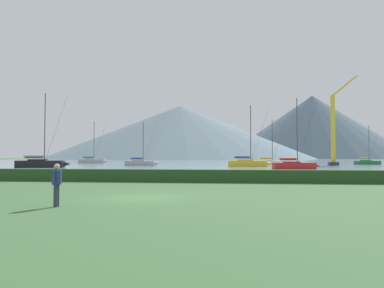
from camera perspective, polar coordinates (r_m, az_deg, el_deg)
name	(u,v)px	position (r m, az deg, el deg)	size (l,w,h in m)	color
ground_plane	(144,197)	(18.08, -7.27, -8.01)	(1000.00, 1000.00, 0.00)	#385B33
harbor_water	(227,162)	(154.51, 5.35, -2.66)	(320.00, 246.00, 0.00)	gray
hedge_line	(180,176)	(28.81, -1.85, -4.82)	(80.00, 1.20, 0.95)	#284C23
sailboat_slip_0	(141,163)	(82.44, -7.72, -2.84)	(7.56, 2.37, 9.50)	#9E9EA3
sailboat_slip_3	(368,162)	(104.43, 25.07, -2.50)	(7.18, 3.32, 9.75)	#236B38
sailboat_slip_4	(41,163)	(72.43, -21.90, -2.71)	(9.41, 4.79, 13.40)	black
sailboat_slip_5	(270,162)	(90.64, 11.81, -2.73)	(7.68, 3.23, 10.72)	white
sailboat_slip_6	(248,163)	(75.12, 8.50, -2.84)	(8.84, 3.32, 12.15)	gold
sailboat_slip_7	(295,165)	(61.15, 15.28, -3.09)	(7.54, 2.93, 11.16)	red
sailboat_slip_8	(92,161)	(115.75, -14.91, -2.48)	(8.76, 4.11, 12.57)	#9E9EA3
person_seated_viewer	(57,181)	(15.35, -19.82, -5.34)	(0.36, 0.57, 1.65)	#2D3347
dock_crane	(334,134)	(90.32, 20.70, 1.43)	(6.44, 2.00, 20.24)	#333338
distant_hill_west_ridge	(165,137)	(436.74, -4.07, 1.01)	(190.02, 190.02, 49.09)	slate
distant_hill_central_peak	(180,132)	(331.14, -1.81, 1.76)	(230.94, 230.94, 46.86)	slate
distant_hill_east_ridge	(312,127)	(410.82, 17.79, 2.47)	(191.31, 191.31, 65.96)	#425666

